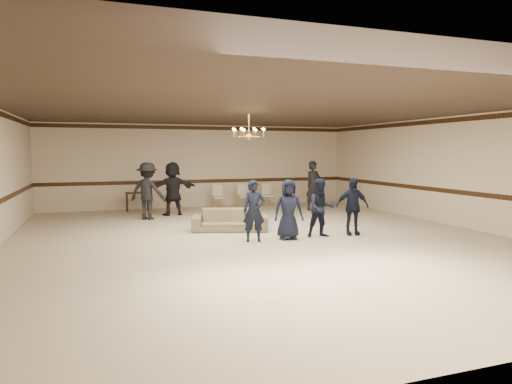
# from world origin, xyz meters

# --- Properties ---
(room) EXTENTS (12.01, 14.01, 3.21)m
(room) POSITION_xyz_m (0.00, 0.00, 1.60)
(room) COLOR #BFB293
(room) RESTS_ON ground
(chair_rail) EXTENTS (12.00, 0.02, 0.14)m
(chair_rail) POSITION_xyz_m (0.00, 6.99, 1.00)
(chair_rail) COLOR #34200F
(chair_rail) RESTS_ON wall_back
(crown_molding) EXTENTS (12.00, 0.02, 0.14)m
(crown_molding) POSITION_xyz_m (0.00, 6.99, 3.08)
(crown_molding) COLOR #34200F
(crown_molding) RESTS_ON wall_back
(chandelier) EXTENTS (0.94, 0.94, 0.89)m
(chandelier) POSITION_xyz_m (0.00, 1.00, 2.88)
(chandelier) COLOR gold
(chandelier) RESTS_ON ceiling
(boy_a) EXTENTS (0.61, 0.46, 1.48)m
(boy_a) POSITION_xyz_m (-0.28, -0.24, 0.74)
(boy_a) COLOR black
(boy_a) RESTS_ON floor
(boy_b) EXTENTS (0.80, 0.60, 1.48)m
(boy_b) POSITION_xyz_m (0.62, -0.24, 0.74)
(boy_b) COLOR black
(boy_b) RESTS_ON floor
(boy_c) EXTENTS (0.80, 0.66, 1.48)m
(boy_c) POSITION_xyz_m (1.52, -0.24, 0.74)
(boy_c) COLOR black
(boy_c) RESTS_ON floor
(boy_d) EXTENTS (0.93, 0.56, 1.48)m
(boy_d) POSITION_xyz_m (2.42, -0.24, 0.74)
(boy_d) COLOR black
(boy_d) RESTS_ON floor
(settee) EXTENTS (2.19, 1.35, 0.60)m
(settee) POSITION_xyz_m (-0.42, 1.39, 0.30)
(settee) COLOR #70664A
(settee) RESTS_ON floor
(adult_left) EXTENTS (1.36, 1.22, 1.82)m
(adult_left) POSITION_xyz_m (-2.34, 4.22, 0.91)
(adult_left) COLOR black
(adult_left) RESTS_ON floor
(adult_mid) EXTENTS (1.75, 0.75, 1.82)m
(adult_mid) POSITION_xyz_m (-1.44, 4.92, 0.91)
(adult_mid) COLOR black
(adult_mid) RESTS_ON floor
(adult_right) EXTENTS (0.75, 0.58, 1.82)m
(adult_right) POSITION_xyz_m (3.66, 4.52, 0.91)
(adult_right) COLOR black
(adult_right) RESTS_ON floor
(banquet_chair_left) EXTENTS (0.45, 0.45, 0.88)m
(banquet_chair_left) POSITION_xyz_m (0.50, 6.20, 0.44)
(banquet_chair_left) COLOR beige
(banquet_chair_left) RESTS_ON floor
(banquet_chair_mid) EXTENTS (0.44, 0.44, 0.88)m
(banquet_chair_mid) POSITION_xyz_m (1.50, 6.20, 0.44)
(banquet_chair_mid) COLOR beige
(banquet_chair_mid) RESTS_ON floor
(banquet_chair_right) EXTENTS (0.44, 0.44, 0.88)m
(banquet_chair_right) POSITION_xyz_m (2.50, 6.20, 0.44)
(banquet_chair_right) COLOR beige
(banquet_chair_right) RESTS_ON floor
(console_table) EXTENTS (0.86, 0.43, 0.70)m
(console_table) POSITION_xyz_m (-2.50, 6.40, 0.35)
(console_table) COLOR black
(console_table) RESTS_ON floor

